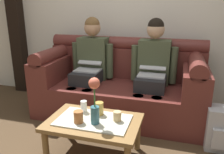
# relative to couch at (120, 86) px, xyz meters

# --- Properties ---
(couch) EXTENTS (2.05, 0.88, 0.96)m
(couch) POSITION_rel_couch_xyz_m (0.00, 0.00, 0.00)
(couch) COLOR maroon
(couch) RESTS_ON ground_plane
(person_left) EXTENTS (0.56, 0.67, 1.22)m
(person_left) POSITION_rel_couch_xyz_m (-0.40, -0.00, 0.28)
(person_left) COLOR #232326
(person_left) RESTS_ON ground_plane
(person_right) EXTENTS (0.56, 0.67, 1.22)m
(person_right) POSITION_rel_couch_xyz_m (0.40, -0.00, 0.28)
(person_right) COLOR #232326
(person_right) RESTS_ON ground_plane
(coffee_table) EXTENTS (0.83, 0.55, 0.38)m
(coffee_table) POSITION_rel_couch_xyz_m (-0.00, -0.97, -0.05)
(coffee_table) COLOR olive
(coffee_table) RESTS_ON ground_plane
(flower_vase) EXTENTS (0.10, 0.10, 0.41)m
(flower_vase) POSITION_rel_couch_xyz_m (0.04, -1.03, 0.23)
(flower_vase) COLOR #336672
(flower_vase) RESTS_ON coffee_table
(cup_near_left) EXTENTS (0.07, 0.07, 0.09)m
(cup_near_left) POSITION_rel_couch_xyz_m (0.21, -0.93, 0.05)
(cup_near_left) COLOR #DBB77A
(cup_near_left) RESTS_ON coffee_table
(cup_near_right) EXTENTS (0.08, 0.08, 0.12)m
(cup_near_right) POSITION_rel_couch_xyz_m (0.02, -0.86, 0.07)
(cup_near_right) COLOR gold
(cup_near_right) RESTS_ON coffee_table
(cup_far_center) EXTENTS (0.08, 0.08, 0.11)m
(cup_far_center) POSITION_rel_couch_xyz_m (-0.10, -1.06, 0.06)
(cup_far_center) COLOR #B26633
(cup_far_center) RESTS_ON coffee_table
(cup_far_left) EXTENTS (0.06, 0.06, 0.11)m
(cup_far_left) POSITION_rel_couch_xyz_m (-0.14, -0.85, 0.06)
(cup_far_left) COLOR white
(cup_far_left) RESTS_ON coffee_table
(backpack_right) EXTENTS (0.32, 0.27, 0.43)m
(backpack_right) POSITION_rel_couch_xyz_m (1.16, -0.51, -0.16)
(backpack_right) COLOR #B7B7BC
(backpack_right) RESTS_ON ground_plane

